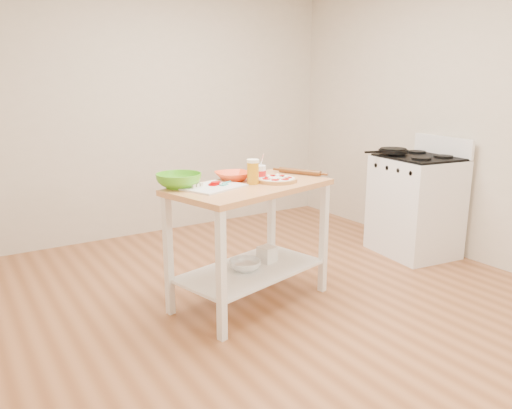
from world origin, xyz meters
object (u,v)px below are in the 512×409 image
object	(u,v)px
spatula	(225,184)
pizza	(276,179)
gas_stove	(415,205)
beer_pint	(253,172)
yogurt_tub	(259,173)
prep_island	(250,218)
skillet	(393,151)
rolling_pin	(300,172)
orange_bowl	(233,176)
shelf_bin	(267,254)
green_bowl	(179,180)
knife	(185,185)
cutting_board	(212,187)
shelf_glass_bowl	(245,265)

from	to	relation	value
spatula	pizza	bearing A→B (deg)	-36.58
gas_stove	beer_pint	world-z (taller)	gas_stove
yogurt_tub	spatula	bearing A→B (deg)	-175.23
prep_island	yogurt_tub	distance (m)	0.34
prep_island	skillet	xyz separation A→B (m)	(1.76, 0.29, 0.33)
skillet	spatula	bearing A→B (deg)	-156.55
prep_island	rolling_pin	bearing A→B (deg)	12.00
skillet	rolling_pin	distance (m)	1.24
spatula	yogurt_tub	size ratio (longest dim) A/B	0.66
gas_stove	yogurt_tub	xyz separation A→B (m)	(-1.78, -0.03, 0.48)
spatula	orange_bowl	xyz separation A→B (m)	(0.14, 0.14, 0.02)
prep_island	pizza	xyz separation A→B (m)	(0.22, -0.02, 0.27)
shelf_bin	rolling_pin	bearing A→B (deg)	8.13
orange_bowl	rolling_pin	distance (m)	0.57
prep_island	shelf_bin	distance (m)	0.39
green_bowl	orange_bowl	bearing A→B (deg)	2.88
yogurt_tub	rolling_pin	distance (m)	0.41
gas_stove	yogurt_tub	size ratio (longest dim) A/B	5.48
skillet	pizza	distance (m)	1.58
yogurt_tub	knife	bearing A→B (deg)	172.73
gas_stove	shelf_bin	xyz separation A→B (m)	(-1.71, -0.03, -0.15)
orange_bowl	beer_pint	world-z (taller)	beer_pint
cutting_board	green_bowl	distance (m)	0.23
prep_island	green_bowl	bearing A→B (deg)	160.27
cutting_board	green_bowl	xyz separation A→B (m)	(-0.19, 0.13, 0.04)
skillet	rolling_pin	xyz separation A→B (m)	(-1.23, -0.18, -0.05)
beer_pint	shelf_bin	distance (m)	0.69
prep_island	skillet	bearing A→B (deg)	9.37
prep_island	orange_bowl	distance (m)	0.34
yogurt_tub	orange_bowl	bearing A→B (deg)	142.46
skillet	yogurt_tub	xyz separation A→B (m)	(-1.63, -0.22, -0.02)
cutting_board	shelf_glass_bowl	size ratio (longest dim) A/B	2.01
shelf_glass_bowl	shelf_bin	size ratio (longest dim) A/B	2.00
orange_bowl	prep_island	bearing A→B (deg)	-81.27
pizza	shelf_glass_bowl	bearing A→B (deg)	175.37
pizza	orange_bowl	size ratio (longest dim) A/B	1.18
orange_bowl	yogurt_tub	world-z (taller)	yogurt_tub
green_bowl	shelf_glass_bowl	bearing A→B (deg)	-21.44
skillet	prep_island	bearing A→B (deg)	-154.38
rolling_pin	shelf_bin	xyz separation A→B (m)	(-0.34, -0.05, -0.60)
green_bowl	shelf_bin	distance (m)	0.92
skillet	orange_bowl	size ratio (longest dim) A/B	1.65
prep_island	pizza	world-z (taller)	pizza
prep_island	spatula	size ratio (longest dim) A/B	9.59
gas_stove	cutting_board	distance (m)	2.23
shelf_glass_bowl	green_bowl	bearing A→B (deg)	158.56
prep_island	shelf_glass_bowl	xyz separation A→B (m)	(-0.04, 0.00, -0.35)
spatula	yogurt_tub	xyz separation A→B (m)	(0.30, 0.03, 0.04)
pizza	cutting_board	size ratio (longest dim) A/B	0.63
gas_stove	rolling_pin	size ratio (longest dim) A/B	3.10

